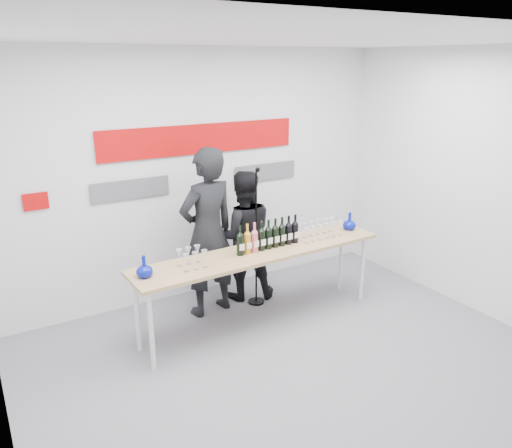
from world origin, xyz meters
The scene contains 12 objects.
ground centered at (0.00, 0.00, 0.00)m, with size 5.00×5.00×0.00m, color slate.
back_wall centered at (0.00, 2.00, 1.50)m, with size 5.00×0.04×3.00m, color silver.
signage centered at (-0.06, 1.97, 1.81)m, with size 3.38×0.02×0.79m.
tasting_table centered at (0.14, 0.84, 0.81)m, with size 2.92×0.67×0.87m.
wine_bottles centered at (0.25, 0.86, 1.04)m, with size 0.80×0.10×0.33m.
decanter_left centered at (-1.17, 0.83, 0.98)m, with size 0.16×0.16×0.21m, color #07148D, non-canonical shape.
decanter_right centered at (1.44, 0.91, 0.98)m, with size 0.16×0.16×0.21m, color #07148D, non-canonical shape.
glasses_left centered at (-0.68, 0.82, 0.96)m, with size 0.27×0.23×0.18m.
glasses_right centered at (0.95, 0.87, 0.96)m, with size 0.57×0.24×0.18m.
presenter_left centered at (-0.23, 1.39, 0.98)m, with size 0.71×0.47×1.96m, color black.
presenter_right centered at (0.31, 1.54, 0.80)m, with size 0.78×0.61×1.61m, color black.
mic_stand centered at (0.35, 1.29, 0.52)m, with size 0.20×0.20×1.69m.
Camera 1 is at (-2.50, -3.45, 2.83)m, focal length 35.00 mm.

